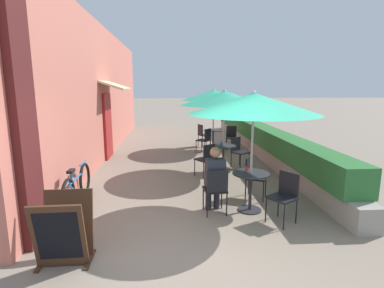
% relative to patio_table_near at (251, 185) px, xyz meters
% --- Properties ---
extents(ground_plane, '(120.00, 120.00, 0.00)m').
position_rel_patio_table_near_xyz_m(ground_plane, '(-1.14, -1.55, -0.50)').
color(ground_plane, gray).
extents(cafe_facade_wall, '(0.98, 13.71, 4.20)m').
position_rel_patio_table_near_xyz_m(cafe_facade_wall, '(-3.68, 5.17, 1.59)').
color(cafe_facade_wall, '#C66B5B').
rests_on(cafe_facade_wall, ground_plane).
extents(planter_hedge, '(0.60, 12.71, 1.01)m').
position_rel_patio_table_near_xyz_m(planter_hedge, '(1.61, 5.21, 0.03)').
color(planter_hedge, gray).
rests_on(planter_hedge, ground_plane).
extents(patio_table_near, '(0.69, 0.69, 0.74)m').
position_rel_patio_table_near_xyz_m(patio_table_near, '(0.00, 0.00, 0.00)').
color(patio_table_near, '#28282D').
rests_on(patio_table_near, ground_plane).
extents(patio_umbrella_near, '(2.34, 2.34, 2.24)m').
position_rel_patio_table_near_xyz_m(patio_umbrella_near, '(-0.00, 0.00, 1.51)').
color(patio_umbrella_near, '#B7B7BC').
rests_on(patio_umbrella_near, ground_plane).
extents(cafe_chair_near_left, '(0.53, 0.53, 0.87)m').
position_rel_patio_table_near_xyz_m(cafe_chair_near_left, '(0.22, 0.65, 0.01)').
color(cafe_chair_near_left, black).
rests_on(cafe_chair_near_left, ground_plane).
extents(cafe_chair_near_right, '(0.43, 0.43, 0.87)m').
position_rel_patio_table_near_xyz_m(cafe_chair_near_right, '(-0.67, -0.14, 0.01)').
color(cafe_chair_near_right, black).
rests_on(cafe_chair_near_right, ground_plane).
extents(seated_patron_near_right, '(0.36, 0.43, 1.25)m').
position_rel_patio_table_near_xyz_m(seated_patron_near_right, '(-0.68, -0.03, 0.19)').
color(seated_patron_near_right, '#23232D').
rests_on(seated_patron_near_right, ground_plane).
extents(cafe_chair_near_back, '(0.56, 0.56, 0.87)m').
position_rel_patio_table_near_xyz_m(cafe_chair_near_back, '(0.46, -0.51, 0.01)').
color(cafe_chair_near_back, black).
rests_on(cafe_chair_near_back, ground_plane).
extents(coffee_cup_near, '(0.07, 0.07, 0.09)m').
position_rel_patio_table_near_xyz_m(coffee_cup_near, '(-0.05, 0.11, 0.28)').
color(coffee_cup_near, '#B73D3D').
rests_on(coffee_cup_near, patio_table_near).
extents(patio_table_mid, '(0.69, 0.69, 0.74)m').
position_rel_patio_table_near_xyz_m(patio_table_mid, '(-0.05, 2.66, 0.00)').
color(patio_table_mid, '#28282D').
rests_on(patio_table_mid, ground_plane).
extents(patio_umbrella_mid, '(2.34, 2.34, 2.24)m').
position_rel_patio_table_near_xyz_m(patio_umbrella_mid, '(-0.05, 2.66, 1.51)').
color(patio_umbrella_mid, '#B7B7BC').
rests_on(patio_umbrella_mid, ground_plane).
extents(cafe_chair_mid_left, '(0.56, 0.56, 0.87)m').
position_rel_patio_table_near_xyz_m(cafe_chair_mid_left, '(0.47, 3.11, 0.01)').
color(cafe_chair_mid_left, black).
rests_on(cafe_chair_mid_left, ground_plane).
extents(cafe_chair_mid_right, '(0.56, 0.56, 0.87)m').
position_rel_patio_table_near_xyz_m(cafe_chair_mid_right, '(-0.57, 2.21, 0.01)').
color(cafe_chair_mid_right, black).
rests_on(cafe_chair_mid_right, ground_plane).
extents(coffee_cup_mid, '(0.07, 0.07, 0.09)m').
position_rel_patio_table_near_xyz_m(coffee_cup_mid, '(-0.11, 2.66, 0.28)').
color(coffee_cup_mid, teal).
rests_on(coffee_cup_mid, patio_table_mid).
extents(patio_table_far, '(0.69, 0.69, 0.74)m').
position_rel_patio_table_near_xyz_m(patio_table_far, '(0.09, 5.64, 0.00)').
color(patio_table_far, '#28282D').
rests_on(patio_table_far, ground_plane).
extents(patio_umbrella_far, '(2.34, 2.34, 2.24)m').
position_rel_patio_table_near_xyz_m(patio_umbrella_far, '(0.09, 5.64, 1.51)').
color(patio_umbrella_far, '#B7B7BC').
rests_on(patio_umbrella_far, ground_plane).
extents(cafe_chair_far_left, '(0.52, 0.52, 0.87)m').
position_rel_patio_table_near_xyz_m(cafe_chair_far_left, '(-0.23, 6.25, 0.01)').
color(cafe_chair_far_left, black).
rests_on(cafe_chair_far_left, ground_plane).
extents(cafe_chair_far_right, '(0.56, 0.56, 0.87)m').
position_rel_patio_table_near_xyz_m(cafe_chair_far_right, '(-0.27, 5.06, 0.01)').
color(cafe_chair_far_right, black).
rests_on(cafe_chair_far_right, ground_plane).
extents(cafe_chair_far_back, '(0.45, 0.45, 0.87)m').
position_rel_patio_table_near_xyz_m(cafe_chair_far_back, '(0.78, 5.61, 0.01)').
color(cafe_chair_far_back, black).
rests_on(cafe_chair_far_back, ground_plane).
extents(bicycle_leaning, '(0.10, 1.79, 0.79)m').
position_rel_patio_table_near_xyz_m(bicycle_leaning, '(-3.34, 0.55, -0.14)').
color(bicycle_leaning, black).
rests_on(bicycle_leaning, ground_plane).
extents(menu_board, '(0.68, 0.65, 0.92)m').
position_rel_patio_table_near_xyz_m(menu_board, '(-2.89, -1.49, -0.05)').
color(menu_board, '#422819').
rests_on(menu_board, ground_plane).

